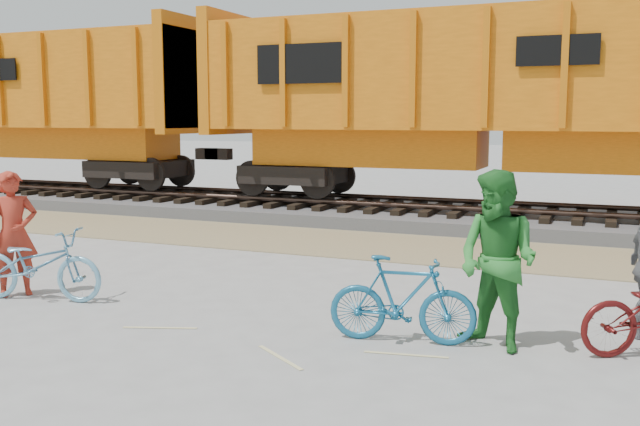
% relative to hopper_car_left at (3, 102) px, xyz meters
% --- Properties ---
extents(ground, '(120.00, 120.00, 0.00)m').
position_rel_hopper_car_left_xyz_m(ground, '(13.66, -9.00, -3.01)').
color(ground, '#9E9E99').
rests_on(ground, ground).
extents(gravel_strip, '(120.00, 3.00, 0.02)m').
position_rel_hopper_car_left_xyz_m(gravel_strip, '(13.66, -3.50, -3.00)').
color(gravel_strip, tan).
rests_on(gravel_strip, ground).
extents(ballast_bed, '(120.00, 4.00, 0.30)m').
position_rel_hopper_car_left_xyz_m(ballast_bed, '(13.66, 0.00, -2.86)').
color(ballast_bed, slate).
rests_on(ballast_bed, ground).
extents(track, '(120.00, 2.60, 0.24)m').
position_rel_hopper_car_left_xyz_m(track, '(13.66, 0.00, -2.53)').
color(track, black).
rests_on(track, ballast_bed).
extents(hopper_car_left, '(14.00, 3.13, 4.65)m').
position_rel_hopper_car_left_xyz_m(hopper_car_left, '(0.00, 0.00, 0.00)').
color(hopper_car_left, black).
rests_on(hopper_car_left, track).
extents(hopper_car_center, '(14.00, 3.13, 4.65)m').
position_rel_hopper_car_left_xyz_m(hopper_car_center, '(15.00, 0.00, 0.00)').
color(hopper_car_center, black).
rests_on(hopper_car_center, track).
extents(bicycle_blue, '(2.01, 1.05, 1.00)m').
position_rel_hopper_car_left_xyz_m(bicycle_blue, '(10.32, -9.33, -2.50)').
color(bicycle_blue, '#71B0D0').
rests_on(bicycle_blue, ground).
extents(bicycle_teal, '(1.70, 0.72, 0.99)m').
position_rel_hopper_car_left_xyz_m(bicycle_teal, '(15.49, -9.20, -2.51)').
color(bicycle_teal, '#186085').
rests_on(bicycle_teal, ground).
extents(person_solo, '(0.73, 0.77, 1.77)m').
position_rel_hopper_car_left_xyz_m(person_solo, '(9.82, -9.23, -2.12)').
color(person_solo, '#AB2E1D').
rests_on(person_solo, ground).
extents(person_man, '(1.19, 1.09, 1.96)m').
position_rel_hopper_car_left_xyz_m(person_man, '(16.49, -9.00, -2.03)').
color(person_man, '#27782B').
rests_on(person_man, ground).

